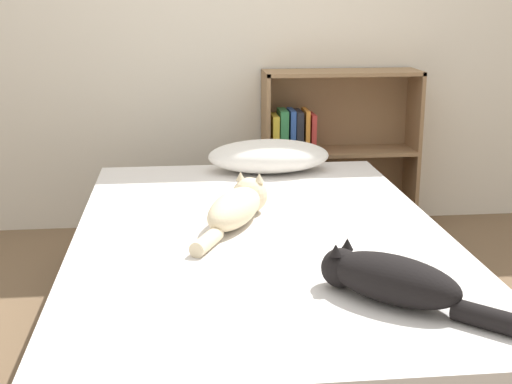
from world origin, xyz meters
name	(u,v)px	position (x,y,z in m)	size (l,w,h in m)	color
ground_plane	(261,346)	(0.00, 0.00, 0.00)	(8.00, 8.00, 0.00)	brown
bed	(261,291)	(0.00, 0.00, 0.22)	(1.34, 2.09, 0.45)	#333338
pillow	(269,156)	(0.13, 0.85, 0.52)	(0.56, 0.33, 0.15)	white
cat_light	(238,206)	(-0.07, 0.11, 0.51)	(0.32, 0.54, 0.16)	beige
cat_dark	(390,279)	(0.28, -0.62, 0.51)	(0.46, 0.45, 0.14)	black
bookshelf	(331,147)	(0.54, 1.36, 0.45)	(0.82, 0.26, 0.86)	#8E6B47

